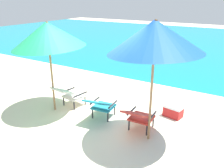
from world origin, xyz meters
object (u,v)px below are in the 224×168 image
lounge_chair_center (100,105)px  cooler_box (173,111)px  lounge_chair_left (69,94)px  lounge_chair_right (139,116)px  swim_buoy (155,53)px  beach_umbrella_left (48,35)px  beach_umbrella_right (155,37)px

lounge_chair_center → cooler_box: (1.52, 1.11, -0.24)m
lounge_chair_left → lounge_chair_center: same height
lounge_chair_left → lounge_chair_center: (1.14, -0.13, 0.00)m
lounge_chair_right → cooler_box: size_ratio=1.71×
swim_buoy → beach_umbrella_left: 7.78m
lounge_chair_right → beach_umbrella_left: beach_umbrella_left is taller
lounge_chair_left → beach_umbrella_left: bearing=-128.4°
lounge_chair_center → lounge_chair_right: same height
lounge_chair_right → cooler_box: 1.25m
beach_umbrella_left → beach_umbrella_right: (2.78, 0.02, 0.18)m
swim_buoy → cooler_box: 6.88m
lounge_chair_left → cooler_box: bearing=20.2°
lounge_chair_center → cooler_box: size_ratio=1.78×
lounge_chair_right → swim_buoy: bearing=108.6°
beach_umbrella_right → beach_umbrella_left: bearing=-179.5°
lounge_chair_center → cooler_box: 1.90m
beach_umbrella_right → lounge_chair_center: bearing=172.8°
swim_buoy → lounge_chair_center: bearing=-79.1°
lounge_chair_center → swim_buoy: bearing=100.9°
lounge_chair_center → beach_umbrella_right: beach_umbrella_right is taller
lounge_chair_center → beach_umbrella_right: 2.30m
lounge_chair_left → lounge_chair_right: same height
swim_buoy → lounge_chair_center: (1.41, -7.33, 0.31)m
swim_buoy → lounge_chair_right: 7.78m
lounge_chair_center → beach_umbrella_left: size_ratio=0.36×
lounge_chair_center → lounge_chair_left: bearing=173.6°
beach_umbrella_left → cooler_box: (2.92, 1.30, -1.89)m
cooler_box → swim_buoy: bearing=115.2°
beach_umbrella_left → beach_umbrella_right: bearing=0.5°
beach_umbrella_right → swim_buoy: bearing=110.4°
lounge_chair_right → beach_umbrella_right: 1.86m
swim_buoy → cooler_box: bearing=-64.8°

